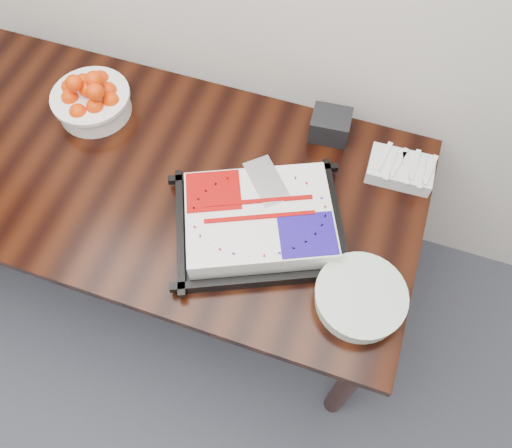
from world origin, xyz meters
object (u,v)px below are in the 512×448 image
(table, at_px, (157,187))
(plate_stack, at_px, (360,298))
(napkin_box, at_px, (330,125))
(cake_tray, at_px, (259,221))
(tangerine_bowl, at_px, (90,96))

(table, bearing_deg, plate_stack, -16.60)
(plate_stack, height_order, napkin_box, napkin_box)
(table, relative_size, napkin_box, 13.69)
(plate_stack, xyz_separation_m, napkin_box, (-0.24, 0.58, 0.02))
(cake_tray, height_order, plate_stack, cake_tray)
(table, distance_m, tangerine_bowl, 0.39)
(table, xyz_separation_m, cake_tray, (0.41, -0.09, 0.13))
(cake_tray, height_order, napkin_box, cake_tray)
(tangerine_bowl, relative_size, plate_stack, 1.05)
(table, height_order, plate_stack, plate_stack)
(table, height_order, napkin_box, napkin_box)
(napkin_box, bearing_deg, table, -145.88)
(cake_tray, bearing_deg, napkin_box, 75.86)
(cake_tray, bearing_deg, plate_stack, -21.54)
(tangerine_bowl, bearing_deg, plate_stack, -20.95)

